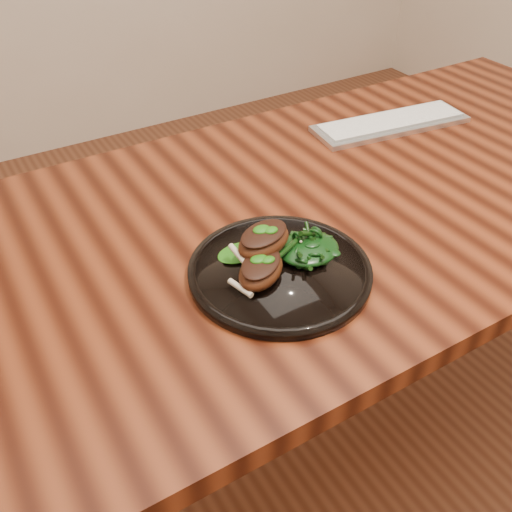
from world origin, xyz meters
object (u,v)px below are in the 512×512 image
Objects in this scene: lamb_chop_front at (261,269)px; greens_heap at (308,245)px; desk at (356,221)px; plate at (280,271)px; keyboard at (391,123)px.

greens_heap is (0.10, 0.02, -0.00)m from lamb_chop_front.
plate reaches higher than desk.
lamb_chop_front is at bearing -149.21° from keyboard.
keyboard is at bearing 31.97° from plate.
lamb_chop_front reaches higher than keyboard.
greens_heap reaches higher than desk.
lamb_chop_front reaches higher than desk.
keyboard is (0.52, 0.32, -0.00)m from plate.
desk is at bearing -142.81° from keyboard.
greens_heap is at bearing -145.38° from keyboard.
plate is at bearing -148.03° from keyboard.
desk is 15.31× the size of greens_heap.
lamb_chop_front is 0.66m from keyboard.
plate is 2.57× the size of lamb_chop_front.
greens_heap is at bearing 9.01° from lamb_chop_front.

